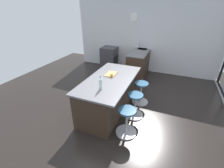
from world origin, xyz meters
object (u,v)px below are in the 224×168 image
Objects in this scene: stool_near_camera at (127,122)px; apple_yellow at (112,75)px; water_bottle at (101,84)px; oven_range at (109,58)px; stool_middle at (135,106)px; cutting_board at (111,74)px; stool_by_window at (141,93)px; kitchen_island at (108,94)px.

stool_near_camera is 1.17m from apple_yellow.
stool_near_camera is at bearing 80.80° from water_bottle.
oven_range is 3.29m from stool_middle.
cutting_board is 0.77m from water_bottle.
stool_by_window is 1.06m from apple_yellow.
apple_yellow reaches higher than cutting_board.
apple_yellow is (2.62, 1.20, 0.50)m from oven_range.
stool_by_window is at bearing 180.00° from stool_middle.
stool_by_window is (-0.63, 0.68, -0.17)m from kitchen_island.
stool_middle is (0.00, 0.68, -0.17)m from kitchen_island.
oven_range reaches higher than stool_middle.
water_bottle reaches higher than stool_near_camera.
water_bottle is (0.53, -0.62, 0.73)m from stool_middle.
water_bottle is (0.62, 0.02, 0.06)m from apple_yellow.
stool_middle is 0.93m from apple_yellow.
apple_yellow is at bearing 24.65° from oven_range.
stool_middle is at bearing 71.89° from cutting_board.
water_bottle is (3.25, 1.22, 0.57)m from oven_range.
cutting_board is (-0.86, -0.71, 0.61)m from stool_near_camera.
kitchen_island is 3.31× the size of stool_near_camera.
cutting_board reaches higher than stool_middle.
stool_by_window is 7.97× the size of apple_yellow.
water_bottle is at bearing -49.68° from stool_middle.
kitchen_island reaches higher than stool_by_window.
oven_range is 3.51m from water_bottle.
stool_middle is 0.63m from stool_near_camera.
stool_by_window is 1.67× the size of cutting_board.
apple_yellow is (0.14, 0.07, 0.05)m from cutting_board.
stool_near_camera is 1.27m from cutting_board.
stool_middle is at bearing 34.12° from oven_range.
water_bottle is at bearing -28.27° from stool_by_window.
kitchen_island reaches higher than stool_near_camera.
water_bottle is (0.53, 0.06, 0.56)m from kitchen_island.
apple_yellow is at bearing 27.76° from cutting_board.
kitchen_island is 0.77m from water_bottle.
apple_yellow is at bearing -178.29° from water_bottle.
oven_range is 2.96m from kitchen_island.
stool_middle is 1.93× the size of water_bottle.
oven_range is at bearing -145.88° from stool_middle.
stool_near_camera is (3.35, 1.84, -0.16)m from oven_range.
apple_yellow is (-0.10, 0.04, 0.50)m from kitchen_island.
water_bottle is at bearing 20.63° from oven_range.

